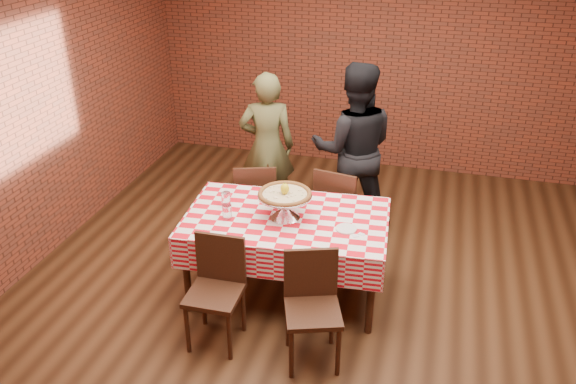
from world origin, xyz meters
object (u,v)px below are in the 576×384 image
object	(u,v)px
chair_far_left	(256,200)
chair_far_right	(340,207)
water_glass_right	(226,199)
table	(286,255)
pizza_stand	(285,206)
pizza	(285,194)
chair_near_left	(214,296)
diner_olive	(267,146)
water_glass_left	(227,212)
diner_black	(353,149)
condiment_caddy	(296,193)
chair_near_right	(313,313)

from	to	relation	value
chair_far_left	chair_far_right	xyz separation A→B (m)	(0.85, 0.07, 0.01)
water_glass_right	chair_far_right	distance (m)	1.23
table	pizza_stand	bearing A→B (deg)	-162.23
pizza	chair_near_left	distance (m)	1.00
chair_far_left	chair_far_right	bearing A→B (deg)	166.04
chair_near_left	chair_far_right	bearing A→B (deg)	66.44
pizza	diner_olive	size ratio (longest dim) A/B	0.28
chair_far_right	water_glass_left	bearing A→B (deg)	62.21
table	diner_black	world-z (taller)	diner_black
water_glass_right	chair_far_left	size ratio (longest dim) A/B	0.14
water_glass_right	diner_olive	xyz separation A→B (m)	(-0.02, 1.27, -0.02)
pizza_stand	condiment_caddy	world-z (taller)	pizza_stand
water_glass_left	chair_far_right	xyz separation A→B (m)	(0.78, 1.00, -0.37)
condiment_caddy	chair_far_left	distance (m)	0.82
pizza_stand	chair_near_right	bearing A→B (deg)	-61.37
water_glass_left	chair_far_left	bearing A→B (deg)	93.92
chair_far_left	water_glass_right	bearing A→B (deg)	69.55
pizza	chair_near_left	xyz separation A→B (m)	(-0.35, -0.78, -0.53)
pizza_stand	table	bearing A→B (deg)	17.77
condiment_caddy	chair_near_right	xyz separation A→B (m)	(0.42, -1.09, -0.39)
chair_near_left	diner_black	bearing A→B (deg)	70.16
water_glass_left	chair_near_left	world-z (taller)	water_glass_left
pizza	chair_far_left	xyz separation A→B (m)	(-0.52, 0.78, -0.53)
condiment_caddy	chair_near_right	bearing A→B (deg)	-89.33
table	diner_olive	distance (m)	1.50
table	chair_near_right	distance (m)	0.90
diner_black	diner_olive	bearing A→B (deg)	-14.08
pizza	condiment_caddy	size ratio (longest dim) A/B	2.97
water_glass_left	chair_near_left	distance (m)	0.74
chair_far_right	diner_black	distance (m)	0.62
pizza	water_glass_left	size ratio (longest dim) A/B	3.59
pizza	chair_far_right	bearing A→B (deg)	68.92
water_glass_left	diner_black	world-z (taller)	diner_black
table	diner_olive	size ratio (longest dim) A/B	1.05
pizza	condiment_caddy	distance (m)	0.33
chair_far_right	diner_olive	xyz separation A→B (m)	(-0.89, 0.48, 0.35)
condiment_caddy	chair_far_right	distance (m)	0.73
diner_olive	diner_black	world-z (taller)	diner_black
condiment_caddy	chair_far_left	world-z (taller)	condiment_caddy
pizza_stand	pizza	xyz separation A→B (m)	(0.00, 0.00, 0.11)
table	pizza	world-z (taller)	pizza
chair_far_right	diner_olive	distance (m)	1.07
chair_near_left	chair_far_left	distance (m)	1.57
table	chair_far_right	world-z (taller)	chair_far_right
table	pizza_stand	distance (m)	0.49
pizza	water_glass_left	distance (m)	0.50
pizza_stand	chair_near_left	world-z (taller)	pizza_stand
water_glass_right	diner_olive	distance (m)	1.27
pizza_stand	water_glass_right	xyz separation A→B (m)	(-0.55, 0.06, -0.04)
condiment_caddy	table	bearing A→B (deg)	-110.89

